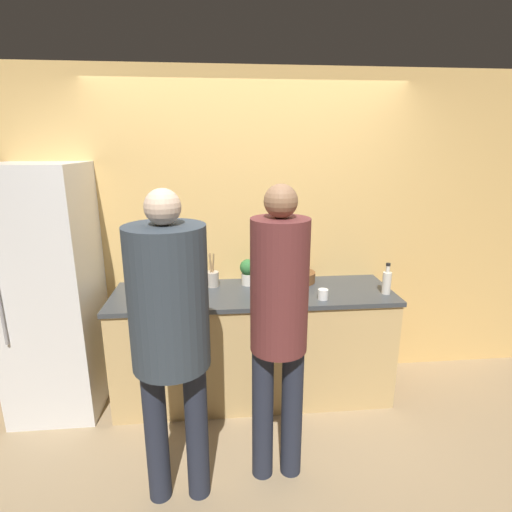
{
  "coord_description": "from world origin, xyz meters",
  "views": [
    {
      "loc": [
        -0.26,
        -2.56,
        2.01
      ],
      "look_at": [
        0.0,
        0.16,
        1.25
      ],
      "focal_mm": 28.0,
      "sensor_mm": 36.0,
      "label": 1
    }
  ],
  "objects": [
    {
      "name": "ground_plane",
      "position": [
        0.0,
        0.0,
        0.0
      ],
      "size": [
        14.0,
        14.0,
        0.0
      ],
      "primitive_type": "plane",
      "color": "#9E8460"
    },
    {
      "name": "wall_back",
      "position": [
        0.0,
        0.73,
        1.3
      ],
      "size": [
        5.2,
        0.06,
        2.6
      ],
      "color": "#E0B266",
      "rests_on": "ground_plane"
    },
    {
      "name": "counter",
      "position": [
        0.0,
        0.39,
        0.45
      ],
      "size": [
        2.19,
        0.71,
        0.9
      ],
      "color": "tan",
      "rests_on": "ground_plane"
    },
    {
      "name": "refrigerator",
      "position": [
        -1.52,
        0.38,
        0.95
      ],
      "size": [
        0.62,
        0.68,
        1.9
      ],
      "color": "white",
      "rests_on": "ground_plane"
    },
    {
      "name": "person_left",
      "position": [
        -0.53,
        -0.6,
        1.12
      ],
      "size": [
        0.41,
        0.41,
        1.81
      ],
      "color": "#232838",
      "rests_on": "ground_plane"
    },
    {
      "name": "person_center",
      "position": [
        0.07,
        -0.49,
        1.07
      ],
      "size": [
        0.33,
        0.33,
        1.82
      ],
      "color": "#232838",
      "rests_on": "ground_plane"
    },
    {
      "name": "fruit_bowl",
      "position": [
        0.4,
        0.57,
        0.95
      ],
      "size": [
        0.28,
        0.28,
        0.13
      ],
      "color": "brown",
      "rests_on": "counter"
    },
    {
      "name": "utensil_crock",
      "position": [
        -0.32,
        0.53,
        0.97
      ],
      "size": [
        0.11,
        0.11,
        0.28
      ],
      "color": "#ADA393",
      "rests_on": "counter"
    },
    {
      "name": "bottle_green",
      "position": [
        -0.86,
        0.54,
        0.98
      ],
      "size": [
        0.05,
        0.05,
        0.19
      ],
      "color": "#236033",
      "rests_on": "counter"
    },
    {
      "name": "bottle_clear",
      "position": [
        1.02,
        0.23,
        1.0
      ],
      "size": [
        0.07,
        0.07,
        0.25
      ],
      "color": "silver",
      "rests_on": "counter"
    },
    {
      "name": "bottle_dark",
      "position": [
        -0.69,
        0.62,
        0.97
      ],
      "size": [
        0.06,
        0.06,
        0.16
      ],
      "color": "#333338",
      "rests_on": "counter"
    },
    {
      "name": "cup_white",
      "position": [
        0.5,
        0.16,
        0.94
      ],
      "size": [
        0.08,
        0.08,
        0.08
      ],
      "color": "white",
      "rests_on": "counter"
    },
    {
      "name": "potted_plant",
      "position": [
        -0.03,
        0.54,
        1.02
      ],
      "size": [
        0.13,
        0.13,
        0.21
      ],
      "color": "beige",
      "rests_on": "counter"
    }
  ]
}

